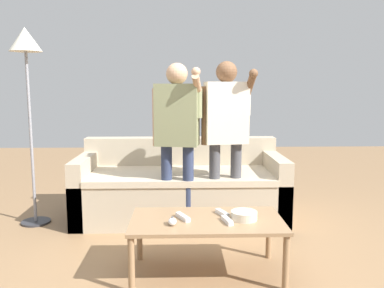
{
  "coord_description": "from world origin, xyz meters",
  "views": [
    {
      "loc": [
        -0.12,
        -2.66,
        1.34
      ],
      "look_at": [
        -0.03,
        0.43,
        0.89
      ],
      "focal_mm": 36.76,
      "sensor_mm": 36.0,
      "label": 1
    }
  ],
  "objects_px": {
    "player_right": "(226,125)",
    "player_center": "(177,127)",
    "snack_bowl": "(244,215)",
    "game_remote_wand_far": "(222,213)",
    "coffee_table": "(207,225)",
    "game_remote_wand_near": "(227,220)",
    "floor_lamp": "(26,59)",
    "game_remote_nunchuk": "(172,221)",
    "couch": "(181,189)",
    "game_remote_wand_spare": "(183,217)"
  },
  "relations": [
    {
      "from": "game_remote_wand_far",
      "to": "game_remote_wand_spare",
      "type": "distance_m",
      "value": 0.3
    },
    {
      "from": "game_remote_wand_far",
      "to": "couch",
      "type": "bearing_deg",
      "value": 104.23
    },
    {
      "from": "coffee_table",
      "to": "player_center",
      "type": "xyz_separation_m",
      "value": [
        -0.21,
        0.86,
        0.61
      ]
    },
    {
      "from": "couch",
      "to": "game_remote_wand_spare",
      "type": "height_order",
      "value": "couch"
    },
    {
      "from": "floor_lamp",
      "to": "game_remote_wand_far",
      "type": "distance_m",
      "value": 2.34
    },
    {
      "from": "snack_bowl",
      "to": "game_remote_wand_near",
      "type": "xyz_separation_m",
      "value": [
        -0.12,
        -0.06,
        -0.01
      ]
    },
    {
      "from": "player_right",
      "to": "game_remote_wand_spare",
      "type": "bearing_deg",
      "value": -113.75
    },
    {
      "from": "player_right",
      "to": "player_center",
      "type": "xyz_separation_m",
      "value": [
        -0.45,
        -0.06,
        -0.01
      ]
    },
    {
      "from": "player_center",
      "to": "game_remote_wand_far",
      "type": "distance_m",
      "value": 1.01
    },
    {
      "from": "player_center",
      "to": "game_remote_wand_near",
      "type": "bearing_deg",
      "value": -69.4
    },
    {
      "from": "couch",
      "to": "game_remote_wand_far",
      "type": "height_order",
      "value": "couch"
    },
    {
      "from": "couch",
      "to": "game_remote_wand_near",
      "type": "height_order",
      "value": "couch"
    },
    {
      "from": "couch",
      "to": "player_center",
      "type": "height_order",
      "value": "player_center"
    },
    {
      "from": "floor_lamp",
      "to": "player_right",
      "type": "height_order",
      "value": "floor_lamp"
    },
    {
      "from": "game_remote_wand_spare",
      "to": "game_remote_nunchuk",
      "type": "bearing_deg",
      "value": -121.36
    },
    {
      "from": "game_remote_wand_spare",
      "to": "couch",
      "type": "bearing_deg",
      "value": 90.71
    },
    {
      "from": "player_right",
      "to": "game_remote_wand_near",
      "type": "distance_m",
      "value": 1.15
    },
    {
      "from": "snack_bowl",
      "to": "game_remote_nunchuk",
      "type": "relative_size",
      "value": 2.11
    },
    {
      "from": "game_remote_nunchuk",
      "to": "game_remote_wand_near",
      "type": "height_order",
      "value": "game_remote_nunchuk"
    },
    {
      "from": "snack_bowl",
      "to": "game_remote_wand_far",
      "type": "bearing_deg",
      "value": 144.22
    },
    {
      "from": "game_remote_nunchuk",
      "to": "player_right",
      "type": "xyz_separation_m",
      "value": [
        0.48,
        1.04,
        0.55
      ]
    },
    {
      "from": "game_remote_nunchuk",
      "to": "snack_bowl",
      "type": "bearing_deg",
      "value": 10.55
    },
    {
      "from": "snack_bowl",
      "to": "game_remote_nunchuk",
      "type": "xyz_separation_m",
      "value": [
        -0.5,
        -0.09,
        -0.01
      ]
    },
    {
      "from": "couch",
      "to": "player_center",
      "type": "bearing_deg",
      "value": -93.97
    },
    {
      "from": "coffee_table",
      "to": "snack_bowl",
      "type": "distance_m",
      "value": 0.27
    },
    {
      "from": "game_remote_wand_far",
      "to": "player_right",
      "type": "bearing_deg",
      "value": 82.11
    },
    {
      "from": "couch",
      "to": "game_remote_wand_far",
      "type": "relative_size",
      "value": 13.63
    },
    {
      "from": "player_right",
      "to": "game_remote_wand_spare",
      "type": "height_order",
      "value": "player_right"
    },
    {
      "from": "coffee_table",
      "to": "game_remote_nunchuk",
      "type": "height_order",
      "value": "game_remote_nunchuk"
    },
    {
      "from": "game_remote_nunchuk",
      "to": "player_right",
      "type": "bearing_deg",
      "value": 65.33
    },
    {
      "from": "snack_bowl",
      "to": "player_center",
      "type": "relative_size",
      "value": 0.12
    },
    {
      "from": "game_remote_wand_near",
      "to": "game_remote_wand_spare",
      "type": "height_order",
      "value": "same"
    },
    {
      "from": "player_right",
      "to": "game_remote_wand_far",
      "type": "height_order",
      "value": "player_right"
    },
    {
      "from": "floor_lamp",
      "to": "player_right",
      "type": "xyz_separation_m",
      "value": [
        1.86,
        -0.19,
        -0.61
      ]
    },
    {
      "from": "player_center",
      "to": "game_remote_wand_far",
      "type": "relative_size",
      "value": 10.16
    },
    {
      "from": "player_center",
      "to": "couch",
      "type": "bearing_deg",
      "value": 86.03
    },
    {
      "from": "snack_bowl",
      "to": "game_remote_wand_spare",
      "type": "distance_m",
      "value": 0.43
    },
    {
      "from": "player_center",
      "to": "game_remote_wand_spare",
      "type": "bearing_deg",
      "value": -86.96
    },
    {
      "from": "player_center",
      "to": "game_remote_nunchuk",
      "type": "bearing_deg",
      "value": -91.53
    },
    {
      "from": "player_right",
      "to": "player_center",
      "type": "relative_size",
      "value": 1.01
    },
    {
      "from": "game_remote_nunchuk",
      "to": "game_remote_wand_near",
      "type": "xyz_separation_m",
      "value": [
        0.38,
        0.04,
        -0.01
      ]
    },
    {
      "from": "coffee_table",
      "to": "game_remote_wand_far",
      "type": "height_order",
      "value": "game_remote_wand_far"
    },
    {
      "from": "game_remote_wand_near",
      "to": "game_remote_wand_far",
      "type": "height_order",
      "value": "same"
    },
    {
      "from": "coffee_table",
      "to": "game_remote_nunchuk",
      "type": "relative_size",
      "value": 12.23
    },
    {
      "from": "player_right",
      "to": "game_remote_wand_far",
      "type": "bearing_deg",
      "value": -97.89
    },
    {
      "from": "couch",
      "to": "player_right",
      "type": "relative_size",
      "value": 1.32
    },
    {
      "from": "floor_lamp",
      "to": "player_right",
      "type": "relative_size",
      "value": 1.2
    },
    {
      "from": "game_remote_wand_near",
      "to": "game_remote_wand_far",
      "type": "xyz_separation_m",
      "value": [
        -0.02,
        0.16,
        0.0
      ]
    },
    {
      "from": "player_right",
      "to": "coffee_table",
      "type": "bearing_deg",
      "value": -104.25
    },
    {
      "from": "coffee_table",
      "to": "game_remote_wand_near",
      "type": "xyz_separation_m",
      "value": [
        0.14,
        -0.07,
        0.06
      ]
    }
  ]
}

